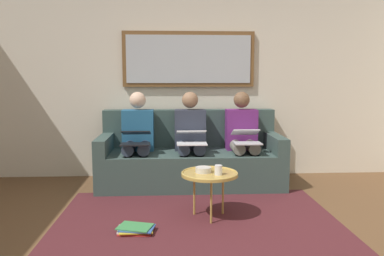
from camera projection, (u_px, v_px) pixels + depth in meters
The scene contains 14 objects.
wall_rear at pixel (188, 79), 5.19m from camera, with size 6.00×0.12×2.60m, color beige.
area_rug at pixel (197, 219), 3.63m from camera, with size 2.60×1.80×0.01m, color #4C1E23.
couch at pixel (190, 159), 4.84m from camera, with size 2.20×0.90×0.90m.
framed_mirror at pixel (189, 59), 5.07m from camera, with size 1.71×0.05×0.72m.
coffee_table at pixel (210, 174), 3.63m from camera, with size 0.53×0.53×0.44m.
cup at pixel (218, 170), 3.55m from camera, with size 0.07×0.07×0.09m, color silver.
bowl at pixel (203, 170), 3.65m from camera, with size 0.15×0.15×0.05m, color beige.
person_left at pixel (243, 135), 4.77m from camera, with size 0.38×0.58×1.14m.
laptop_silver at pixel (246, 137), 4.53m from camera, with size 0.31×0.36×0.16m.
person_middle at pixel (190, 136), 4.74m from camera, with size 0.38×0.58×1.14m.
laptop_white at pixel (191, 137), 4.49m from camera, with size 0.34×0.36×0.15m.
person_right at pixel (138, 136), 4.70m from camera, with size 0.38×0.58×1.14m.
laptop_black at pixel (136, 138), 4.46m from camera, with size 0.33×0.36×0.15m.
magazine_stack at pixel (136, 229), 3.32m from camera, with size 0.34×0.27×0.05m.
Camera 1 is at (0.23, 2.63, 1.31)m, focal length 36.47 mm.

